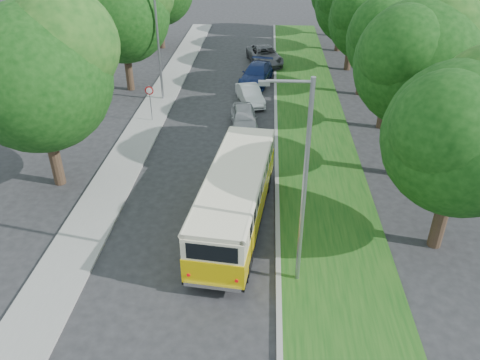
# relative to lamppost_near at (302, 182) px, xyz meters

# --- Properties ---
(ground) EXTENTS (120.00, 120.00, 0.00)m
(ground) POSITION_rel_lamppost_near_xyz_m (-4.21, 2.50, -4.37)
(ground) COLOR #252527
(ground) RESTS_ON ground
(curb) EXTENTS (0.20, 70.00, 0.15)m
(curb) POSITION_rel_lamppost_near_xyz_m (-0.61, 7.50, -4.29)
(curb) COLOR gray
(curb) RESTS_ON ground
(grass_verge) EXTENTS (4.50, 70.00, 0.13)m
(grass_verge) POSITION_rel_lamppost_near_xyz_m (1.74, 7.50, -4.30)
(grass_verge) COLOR #134713
(grass_verge) RESTS_ON ground
(sidewalk) EXTENTS (2.20, 70.00, 0.12)m
(sidewalk) POSITION_rel_lamppost_near_xyz_m (-9.01, 7.50, -4.31)
(sidewalk) COLOR gray
(sidewalk) RESTS_ON ground
(treeline) EXTENTS (24.27, 41.91, 9.46)m
(treeline) POSITION_rel_lamppost_near_xyz_m (-1.06, 20.49, 1.56)
(treeline) COLOR #332319
(treeline) RESTS_ON ground
(lamppost_near) EXTENTS (1.71, 0.16, 8.00)m
(lamppost_near) POSITION_rel_lamppost_near_xyz_m (0.00, 0.00, 0.00)
(lamppost_near) COLOR gray
(lamppost_near) RESTS_ON ground
(lamppost_far) EXTENTS (1.71, 0.16, 7.50)m
(lamppost_far) POSITION_rel_lamppost_near_xyz_m (-8.91, 18.50, -0.25)
(lamppost_far) COLOR gray
(lamppost_far) RESTS_ON ground
(warning_sign) EXTENTS (0.56, 0.10, 2.50)m
(warning_sign) POSITION_rel_lamppost_near_xyz_m (-8.71, 14.48, -2.66)
(warning_sign) COLOR gray
(warning_sign) RESTS_ON ground
(vintage_bus) EXTENTS (3.43, 9.50, 2.76)m
(vintage_bus) POSITION_rel_lamppost_near_xyz_m (-2.47, 3.45, -2.99)
(vintage_bus) COLOR #E5BF07
(vintage_bus) RESTS_ON ground
(car_silver) EXTENTS (2.08, 4.19, 1.37)m
(car_silver) POSITION_rel_lamppost_near_xyz_m (-2.65, 13.93, -3.68)
(car_silver) COLOR #ADAEB2
(car_silver) RESTS_ON ground
(car_white) EXTENTS (2.38, 4.05, 1.26)m
(car_white) POSITION_rel_lamppost_near_xyz_m (-2.45, 18.16, -3.74)
(car_white) COLOR white
(car_white) RESTS_ON ground
(car_blue) EXTENTS (2.93, 5.33, 1.46)m
(car_blue) POSITION_rel_lamppost_near_xyz_m (-2.12, 22.59, -3.64)
(car_blue) COLOR navy
(car_blue) RESTS_ON ground
(car_grey) EXTENTS (3.66, 5.84, 1.50)m
(car_grey) POSITION_rel_lamppost_near_xyz_m (-1.54, 27.74, -3.62)
(car_grey) COLOR #56585E
(car_grey) RESTS_ON ground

